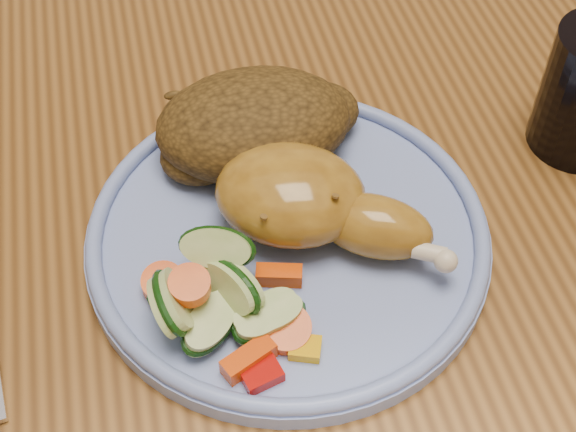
{
  "coord_description": "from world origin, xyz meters",
  "views": [
    {
      "loc": [
        -0.17,
        -0.35,
        1.14
      ],
      "look_at": [
        -0.1,
        -0.06,
        0.78
      ],
      "focal_mm": 50.0,
      "sensor_mm": 36.0,
      "label": 1
    }
  ],
  "objects": [
    {
      "name": "plate_rim",
      "position": [
        -0.1,
        -0.06,
        0.77
      ],
      "size": [
        0.24,
        0.24,
        0.01
      ],
      "primitive_type": "torus",
      "color": "#7188CD",
      "rests_on": "plate"
    },
    {
      "name": "vegetable_pile",
      "position": [
        -0.15,
        -0.11,
        0.78
      ],
      "size": [
        0.09,
        0.1,
        0.05
      ],
      "color": "#A50A05",
      "rests_on": "plate"
    },
    {
      "name": "rice_pilaf",
      "position": [
        -0.11,
        0.02,
        0.78
      ],
      "size": [
        0.14,
        0.09,
        0.06
      ],
      "color": "#4C3413",
      "rests_on": "plate"
    },
    {
      "name": "plate",
      "position": [
        -0.1,
        -0.06,
        0.76
      ],
      "size": [
        0.25,
        0.25,
        0.01
      ],
      "primitive_type": "cylinder",
      "color": "#7188CD",
      "rests_on": "dining_table"
    },
    {
      "name": "chicken_leg",
      "position": [
        -0.09,
        -0.05,
        0.78
      ],
      "size": [
        0.14,
        0.12,
        0.05
      ],
      "color": "#A37322",
      "rests_on": "plate"
    },
    {
      "name": "dining_table",
      "position": [
        0.0,
        0.0,
        0.67
      ],
      "size": [
        0.9,
        1.4,
        0.75
      ],
      "color": "brown",
      "rests_on": "ground"
    }
  ]
}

